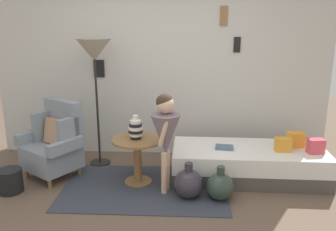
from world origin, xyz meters
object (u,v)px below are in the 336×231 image
object	(u,v)px
armchair	(55,143)
demijohn_far	(220,186)
side_table	(137,151)
floor_lamp	(94,54)
vase_striped	(136,129)
magazine_basket	(10,181)
person_child	(166,130)
demijohn_near	(188,183)
daybed	(248,163)
book_on_daybed	(224,147)

from	to	relation	value
armchair	demijohn_far	distance (m)	2.15
side_table	floor_lamp	distance (m)	1.39
vase_striped	magazine_basket	distance (m)	1.58
person_child	demijohn_near	xyz separation A→B (m)	(0.27, -0.12, -0.59)
vase_striped	armchair	bearing A→B (deg)	170.93
daybed	demijohn_near	bearing A→B (deg)	-144.20
book_on_daybed	side_table	bearing A→B (deg)	-170.35
person_child	demijohn_near	size ratio (longest dim) A/B	2.82
floor_lamp	demijohn_far	world-z (taller)	floor_lamp
vase_striped	demijohn_far	size ratio (longest dim) A/B	0.74
book_on_daybed	demijohn_far	size ratio (longest dim) A/B	0.56
armchair	demijohn_far	size ratio (longest dim) A/B	2.45
daybed	vase_striped	bearing A→B (deg)	-171.99
demijohn_near	demijohn_far	world-z (taller)	demijohn_near
demijohn_far	magazine_basket	world-z (taller)	demijohn_far
floor_lamp	book_on_daybed	xyz separation A→B (m)	(1.68, -0.39, -1.11)
side_table	person_child	distance (m)	0.54
demijohn_near	magazine_basket	xyz separation A→B (m)	(-2.08, 0.02, -0.03)
floor_lamp	person_child	distance (m)	1.47
vase_striped	book_on_daybed	world-z (taller)	vase_striped
floor_lamp	demijohn_near	xyz separation A→B (m)	(1.24, -0.91, -1.35)
demijohn_near	demijohn_far	bearing A→B (deg)	-4.98
demijohn_far	vase_striped	bearing A→B (deg)	158.94
floor_lamp	person_child	size ratio (longest dim) A/B	1.46
daybed	demijohn_near	size ratio (longest dim) A/B	4.58
side_table	armchair	bearing A→B (deg)	170.75
magazine_basket	book_on_daybed	bearing A→B (deg)	11.26
daybed	demijohn_near	xyz separation A→B (m)	(-0.76, -0.55, -0.03)
armchair	vase_striped	size ratio (longest dim) A/B	3.33
daybed	person_child	xyz separation A→B (m)	(-1.03, -0.43, 0.56)
floor_lamp	magazine_basket	distance (m)	1.85
vase_striped	floor_lamp	size ratio (longest dim) A/B	0.17
side_table	demijohn_near	world-z (taller)	side_table
vase_striped	demijohn_far	distance (m)	1.19
armchair	person_child	size ratio (longest dim) A/B	0.82
person_child	magazine_basket	bearing A→B (deg)	-176.92
daybed	side_table	world-z (taller)	side_table
side_table	book_on_daybed	distance (m)	1.08
side_table	magazine_basket	world-z (taller)	side_table
demijohn_far	magazine_basket	distance (m)	2.44
armchair	demijohn_near	bearing A→B (deg)	-17.03
armchair	floor_lamp	size ratio (longest dim) A/B	0.56
floor_lamp	book_on_daybed	distance (m)	2.05
person_child	magazine_basket	world-z (taller)	person_child
side_table	vase_striped	world-z (taller)	vase_striped
person_child	magazine_basket	size ratio (longest dim) A/B	4.21
demijohn_near	demijohn_far	distance (m)	0.36
daybed	magazine_basket	xyz separation A→B (m)	(-2.84, -0.52, -0.06)
side_table	vase_striped	size ratio (longest dim) A/B	2.11
side_table	book_on_daybed	xyz separation A→B (m)	(1.07, 0.18, -0.00)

